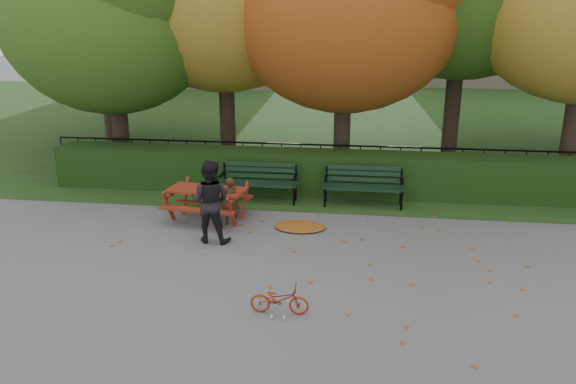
# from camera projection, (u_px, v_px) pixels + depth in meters

# --- Properties ---
(ground) EXTENTS (90.00, 90.00, 0.00)m
(ground) POSITION_uv_depth(u_px,v_px,m) (296.00, 273.00, 9.48)
(ground) COLOR slate
(ground) RESTS_ON ground
(grass_strip) EXTENTS (90.00, 90.00, 0.00)m
(grass_strip) POSITION_uv_depth(u_px,v_px,m) (336.00, 121.00, 22.69)
(grass_strip) COLOR #1B3B15
(grass_strip) RESTS_ON ground
(hedge) EXTENTS (13.00, 0.90, 1.00)m
(hedge) POSITION_uv_depth(u_px,v_px,m) (318.00, 172.00, 13.57)
(hedge) COLOR black
(hedge) RESTS_ON ground
(iron_fence) EXTENTS (14.00, 0.04, 1.02)m
(iron_fence) POSITION_uv_depth(u_px,v_px,m) (320.00, 163.00, 14.32)
(iron_fence) COLOR black
(iron_fence) RESTS_ON ground
(bench_left) EXTENTS (1.80, 0.57, 0.88)m
(bench_left) POSITION_uv_depth(u_px,v_px,m) (259.00, 179.00, 12.97)
(bench_left) COLOR black
(bench_left) RESTS_ON ground
(bench_right) EXTENTS (1.80, 0.57, 0.88)m
(bench_right) POSITION_uv_depth(u_px,v_px,m) (363.00, 183.00, 12.68)
(bench_right) COLOR black
(bench_right) RESTS_ON ground
(picnic_table) EXTENTS (1.76, 1.50, 0.78)m
(picnic_table) POSITION_uv_depth(u_px,v_px,m) (207.00, 196.00, 11.76)
(picnic_table) COLOR maroon
(picnic_table) RESTS_ON ground
(leaf_pile) EXTENTS (1.14, 0.86, 0.07)m
(leaf_pile) POSITION_uv_depth(u_px,v_px,m) (300.00, 226.00, 11.43)
(leaf_pile) COLOR brown
(leaf_pile) RESTS_ON ground
(leaf_scatter) EXTENTS (9.00, 5.70, 0.01)m
(leaf_scatter) POSITION_uv_depth(u_px,v_px,m) (298.00, 265.00, 9.76)
(leaf_scatter) COLOR brown
(leaf_scatter) RESTS_ON ground
(child) EXTENTS (0.43, 0.36, 1.01)m
(child) POSITION_uv_depth(u_px,v_px,m) (230.00, 201.00, 11.50)
(child) COLOR #412115
(child) RESTS_ON ground
(adult) EXTENTS (0.83, 0.67, 1.60)m
(adult) POSITION_uv_depth(u_px,v_px,m) (210.00, 201.00, 10.57)
(adult) COLOR black
(adult) RESTS_ON ground
(bicycle) EXTENTS (0.86, 0.30, 0.45)m
(bicycle) POSITION_uv_depth(u_px,v_px,m) (280.00, 299.00, 8.15)
(bicycle) COLOR #96280D
(bicycle) RESTS_ON ground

